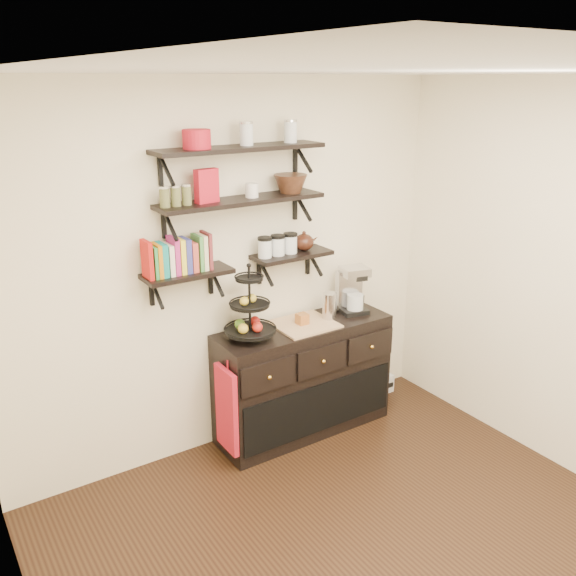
{
  "coord_description": "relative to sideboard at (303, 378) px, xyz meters",
  "views": [
    {
      "loc": [
        -1.99,
        -1.99,
        2.67
      ],
      "look_at": [
        0.07,
        1.15,
        1.38
      ],
      "focal_mm": 38.0,
      "sensor_mm": 36.0,
      "label": 1
    }
  ],
  "objects": [
    {
      "name": "floor",
      "position": [
        -0.46,
        -1.51,
        -0.45
      ],
      "size": [
        3.5,
        3.5,
        0.0
      ],
      "primitive_type": "plane",
      "color": "black",
      "rests_on": "ground"
    },
    {
      "name": "ceiling",
      "position": [
        -0.46,
        -1.51,
        2.25
      ],
      "size": [
        3.5,
        3.5,
        0.02
      ],
      "primitive_type": "cube",
      "color": "white",
      "rests_on": "back_wall"
    },
    {
      "name": "back_wall",
      "position": [
        -0.46,
        0.24,
        0.9
      ],
      "size": [
        3.5,
        0.02,
        2.7
      ],
      "primitive_type": "cube",
      "color": "white",
      "rests_on": "ground"
    },
    {
      "name": "left_wall",
      "position": [
        -2.21,
        -1.51,
        0.9
      ],
      "size": [
        0.02,
        3.5,
        2.7
      ],
      "primitive_type": "cube",
      "color": "white",
      "rests_on": "ground"
    },
    {
      "name": "shelf_top",
      "position": [
        -0.46,
        0.1,
        1.78
      ],
      "size": [
        1.2,
        0.27,
        0.23
      ],
      "color": "black",
      "rests_on": "back_wall"
    },
    {
      "name": "shelf_mid",
      "position": [
        -0.46,
        0.1,
        1.43
      ],
      "size": [
        1.2,
        0.27,
        0.23
      ],
      "color": "black",
      "rests_on": "back_wall"
    },
    {
      "name": "shelf_low_left",
      "position": [
        -0.88,
        0.12,
        0.98
      ],
      "size": [
        0.6,
        0.25,
        0.23
      ],
      "color": "black",
      "rests_on": "back_wall"
    },
    {
      "name": "shelf_low_right",
      "position": [
        -0.04,
        0.12,
        0.98
      ],
      "size": [
        0.6,
        0.25,
        0.23
      ],
      "color": "black",
      "rests_on": "back_wall"
    },
    {
      "name": "cookbooks",
      "position": [
        -0.93,
        0.12,
        1.11
      ],
      "size": [
        0.43,
        0.15,
        0.26
      ],
      "color": "red",
      "rests_on": "shelf_low_left"
    },
    {
      "name": "glass_canisters",
      "position": [
        -0.16,
        0.12,
        1.06
      ],
      "size": [
        0.32,
        0.1,
        0.13
      ],
      "color": "silver",
      "rests_on": "shelf_low_right"
    },
    {
      "name": "sideboard",
      "position": [
        0.0,
        0.0,
        0.0
      ],
      "size": [
        1.4,
        0.5,
        0.92
      ],
      "color": "black",
      "rests_on": "floor"
    },
    {
      "name": "fruit_stand",
      "position": [
        -0.46,
        0.0,
        0.63
      ],
      "size": [
        0.37,
        0.37,
        0.54
      ],
      "rotation": [
        0.0,
        0.0,
        0.35
      ],
      "color": "black",
      "rests_on": "sideboard"
    },
    {
      "name": "candle",
      "position": [
        -0.02,
        0.0,
        0.5
      ],
      "size": [
        0.08,
        0.08,
        0.08
      ],
      "primitive_type": "cube",
      "color": "#9D5A24",
      "rests_on": "sideboard"
    },
    {
      "name": "coffee_maker",
      "position": [
        0.48,
        0.03,
        0.63
      ],
      "size": [
        0.24,
        0.24,
        0.38
      ],
      "rotation": [
        0.0,
        0.0,
        -0.22
      ],
      "color": "black",
      "rests_on": "sideboard"
    },
    {
      "name": "thermal_carafe",
      "position": [
        0.23,
        -0.02,
        0.56
      ],
      "size": [
        0.11,
        0.11,
        0.22
      ],
      "primitive_type": "cylinder",
      "color": "silver",
      "rests_on": "sideboard"
    },
    {
      "name": "apron",
      "position": [
        -0.73,
        -0.1,
        0.0
      ],
      "size": [
        0.04,
        0.27,
        0.63
      ],
      "primitive_type": "cube",
      "color": "#A2112A",
      "rests_on": "sideboard"
    },
    {
      "name": "radio",
      "position": [
        0.88,
        0.13,
        -0.36
      ],
      "size": [
        0.3,
        0.2,
        0.18
      ],
      "rotation": [
        0.0,
        0.0,
        0.0
      ],
      "color": "silver",
      "rests_on": "floor"
    },
    {
      "name": "recipe_box",
      "position": [
        -0.71,
        0.1,
        1.56
      ],
      "size": [
        0.17,
        0.09,
        0.22
      ],
      "primitive_type": "cube",
      "rotation": [
        0.0,
        0.0,
        0.16
      ],
      "color": "red",
      "rests_on": "shelf_mid"
    },
    {
      "name": "walnut_bowl",
      "position": [
        -0.06,
        0.1,
        1.51
      ],
      "size": [
        0.24,
        0.24,
        0.13
      ],
      "primitive_type": null,
      "color": "black",
      "rests_on": "shelf_mid"
    },
    {
      "name": "ramekins",
      "position": [
        -0.38,
        0.1,
        1.5
      ],
      "size": [
        0.09,
        0.09,
        0.1
      ],
      "primitive_type": "cylinder",
      "color": "white",
      "rests_on": "shelf_mid"
    },
    {
      "name": "teapot",
      "position": [
        0.07,
        0.12,
        1.07
      ],
      "size": [
        0.2,
        0.15,
        0.15
      ],
      "primitive_type": null,
      "rotation": [
        0.0,
        0.0,
        -0.01
      ],
      "color": "black",
      "rests_on": "shelf_low_right"
    },
    {
      "name": "red_pot",
      "position": [
        -0.77,
        0.1,
        1.86
      ],
      "size": [
        0.18,
        0.18,
        0.12
      ],
      "primitive_type": "cylinder",
      "color": "red",
      "rests_on": "shelf_top"
    }
  ]
}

